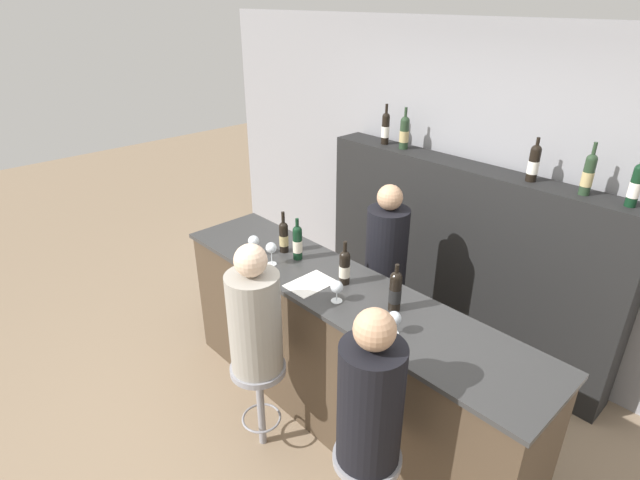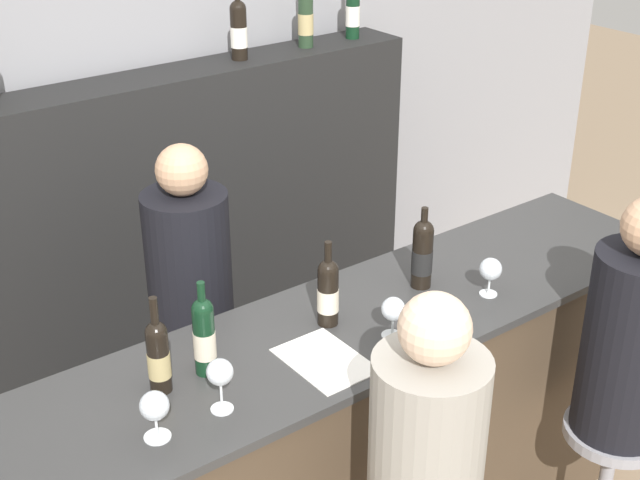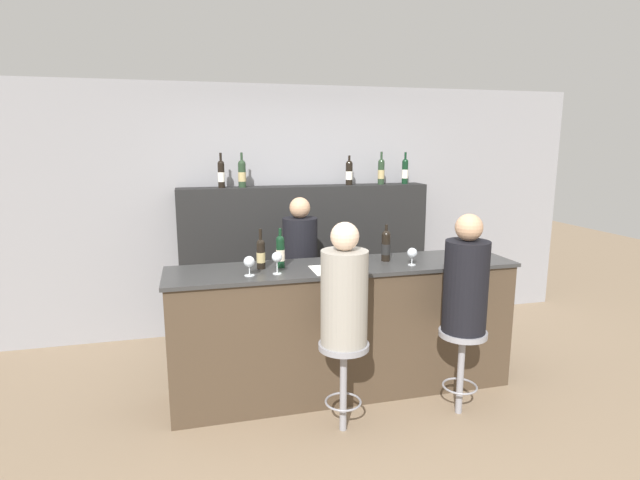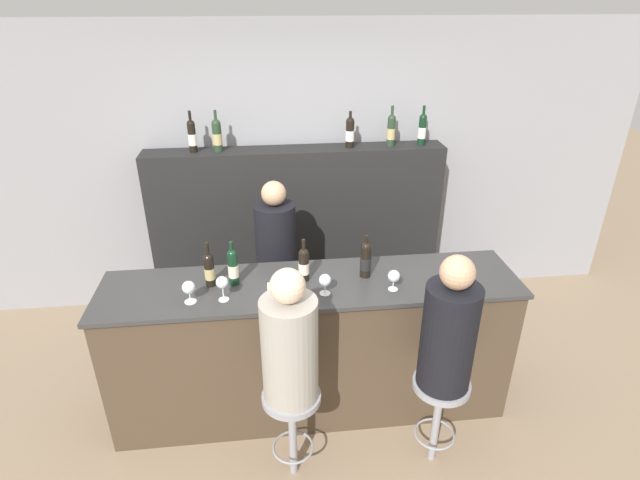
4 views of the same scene
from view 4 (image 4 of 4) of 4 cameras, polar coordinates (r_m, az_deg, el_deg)
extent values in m
plane|color=#8C755B|center=(3.75, -0.39, -21.25)|extent=(16.00, 16.00, 0.00)
cube|color=gray|center=(4.63, -2.94, 7.91)|extent=(6.40, 0.05, 2.60)
cube|color=#473828|center=(3.61, -0.92, -12.33)|extent=(2.73, 0.58, 1.03)
cube|color=#333333|center=(3.30, -0.99, -5.15)|extent=(2.77, 0.62, 0.03)
cube|color=black|center=(4.61, -2.61, 0.97)|extent=(2.59, 0.28, 1.57)
cylinder|color=black|center=(3.30, -12.50, -3.58)|extent=(0.06, 0.06, 0.20)
cylinder|color=tan|center=(3.30, -12.48, -3.73)|extent=(0.07, 0.07, 0.08)
sphere|color=black|center=(3.25, -12.66, -2.08)|extent=(0.06, 0.06, 0.06)
cylinder|color=black|center=(3.22, -12.77, -1.10)|extent=(0.02, 0.02, 0.10)
cylinder|color=black|center=(3.28, -9.89, -3.30)|extent=(0.07, 0.07, 0.22)
cylinder|color=beige|center=(3.28, -9.87, -3.47)|extent=(0.07, 0.07, 0.09)
sphere|color=black|center=(3.22, -10.03, -1.62)|extent=(0.07, 0.07, 0.07)
cylinder|color=black|center=(3.20, -10.11, -0.82)|extent=(0.02, 0.02, 0.08)
cylinder|color=black|center=(3.28, -1.85, -3.06)|extent=(0.07, 0.07, 0.20)
cylinder|color=beige|center=(3.28, -1.85, -3.21)|extent=(0.07, 0.07, 0.08)
sphere|color=black|center=(3.23, -1.88, -1.55)|extent=(0.07, 0.07, 0.07)
cylinder|color=black|center=(3.21, -1.89, -0.64)|extent=(0.02, 0.02, 0.09)
cylinder|color=black|center=(3.33, 5.24, -2.50)|extent=(0.07, 0.07, 0.22)
cylinder|color=black|center=(3.33, 5.23, -2.66)|extent=(0.07, 0.07, 0.09)
sphere|color=black|center=(3.28, 5.31, -0.84)|extent=(0.07, 0.07, 0.07)
cylinder|color=black|center=(3.25, 5.35, -0.06)|extent=(0.02, 0.02, 0.07)
cylinder|color=black|center=(4.33, -14.38, 11.21)|extent=(0.07, 0.07, 0.23)
cylinder|color=white|center=(4.34, -14.37, 11.06)|extent=(0.07, 0.07, 0.09)
sphere|color=black|center=(4.31, -14.56, 12.72)|extent=(0.07, 0.07, 0.07)
cylinder|color=black|center=(4.29, -14.66, 13.49)|extent=(0.02, 0.02, 0.09)
cylinder|color=#233823|center=(4.31, -11.66, 11.39)|extent=(0.08, 0.08, 0.23)
cylinder|color=tan|center=(4.31, -11.64, 11.24)|extent=(0.08, 0.08, 0.09)
sphere|color=#233823|center=(4.28, -11.80, 12.88)|extent=(0.08, 0.08, 0.08)
cylinder|color=#233823|center=(4.27, -11.88, 13.71)|extent=(0.02, 0.02, 0.10)
cylinder|color=black|center=(4.36, 3.44, 11.96)|extent=(0.07, 0.07, 0.22)
cylinder|color=white|center=(4.36, 3.43, 11.82)|extent=(0.07, 0.07, 0.09)
sphere|color=black|center=(4.33, 3.48, 13.37)|extent=(0.07, 0.07, 0.07)
cylinder|color=black|center=(4.32, 3.50, 14.02)|extent=(0.02, 0.02, 0.07)
cylinder|color=#233823|center=(4.43, 8.11, 12.09)|extent=(0.07, 0.07, 0.23)
cylinder|color=tan|center=(4.43, 8.11, 11.94)|extent=(0.07, 0.07, 0.09)
sphere|color=#233823|center=(4.40, 8.21, 13.56)|extent=(0.07, 0.07, 0.07)
cylinder|color=#233823|center=(4.39, 8.27, 14.35)|extent=(0.02, 0.02, 0.10)
cylinder|color=black|center=(4.50, 11.58, 12.07)|extent=(0.07, 0.07, 0.24)
cylinder|color=white|center=(4.51, 11.57, 11.93)|extent=(0.07, 0.07, 0.09)
sphere|color=black|center=(4.48, 11.72, 13.52)|extent=(0.07, 0.07, 0.07)
cylinder|color=black|center=(4.46, 11.79, 14.25)|extent=(0.02, 0.02, 0.09)
cylinder|color=silver|center=(3.20, -14.57, -6.82)|extent=(0.07, 0.07, 0.00)
cylinder|color=silver|center=(3.19, -14.64, -6.31)|extent=(0.01, 0.01, 0.06)
sphere|color=silver|center=(3.15, -14.79, -5.25)|extent=(0.08, 0.08, 0.08)
cylinder|color=silver|center=(3.18, -10.93, -6.69)|extent=(0.07, 0.07, 0.00)
cylinder|color=silver|center=(3.15, -11.01, -5.99)|extent=(0.01, 0.01, 0.09)
sphere|color=silver|center=(3.11, -11.13, -4.76)|extent=(0.08, 0.08, 0.08)
cylinder|color=silver|center=(3.18, 0.57, -6.10)|extent=(0.07, 0.07, 0.00)
cylinder|color=silver|center=(3.16, 0.58, -5.60)|extent=(0.01, 0.01, 0.06)
sphere|color=silver|center=(3.13, 0.58, -4.59)|extent=(0.08, 0.08, 0.08)
cylinder|color=silver|center=(3.26, 8.33, -5.56)|extent=(0.06, 0.06, 0.00)
cylinder|color=silver|center=(3.24, 8.37, -5.08)|extent=(0.01, 0.01, 0.06)
sphere|color=silver|center=(3.21, 8.45, -4.09)|extent=(0.08, 0.08, 0.08)
cube|color=white|center=(3.18, -4.10, -6.20)|extent=(0.21, 0.30, 0.00)
cylinder|color=gray|center=(3.33, -3.13, -21.50)|extent=(0.05, 0.05, 0.62)
torus|color=gray|center=(3.40, -3.09, -22.54)|extent=(0.26, 0.26, 0.02)
cylinder|color=gray|center=(3.09, -3.29, -17.44)|extent=(0.35, 0.35, 0.04)
cylinder|color=gray|center=(2.86, -3.47, -12.46)|extent=(0.32, 0.32, 0.65)
sphere|color=beige|center=(2.62, -3.72, -5.27)|extent=(0.19, 0.19, 0.19)
cylinder|color=gray|center=(3.47, 13.10, -19.74)|extent=(0.05, 0.05, 0.62)
torus|color=gray|center=(3.54, 12.94, -20.78)|extent=(0.26, 0.26, 0.02)
cylinder|color=gray|center=(3.25, 13.71, -15.73)|extent=(0.35, 0.35, 0.04)
cylinder|color=black|center=(3.02, 14.44, -10.72)|extent=(0.32, 0.32, 0.67)
sphere|color=tan|center=(2.79, 15.44, -3.60)|extent=(0.19, 0.19, 0.19)
cylinder|color=black|center=(4.06, -4.86, -4.80)|extent=(0.32, 0.32, 1.35)
sphere|color=tan|center=(3.72, -5.32, 5.33)|extent=(0.19, 0.19, 0.19)
camera|label=1|loc=(2.29, 64.19, 10.88)|focal=28.00mm
camera|label=2|loc=(1.57, -62.72, 6.12)|focal=50.00mm
camera|label=3|loc=(1.46, -123.17, -50.15)|focal=28.00mm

